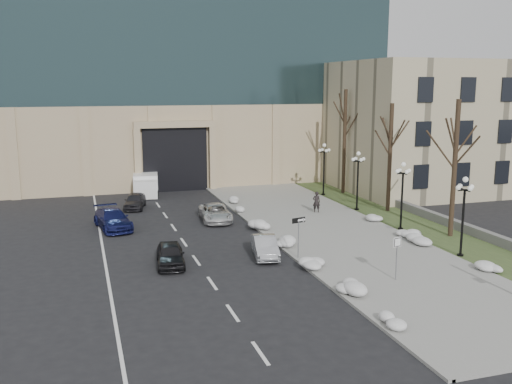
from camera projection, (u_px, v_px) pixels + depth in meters
ground at (387, 313)px, 25.10m from camera, size 160.00×160.00×0.00m
sidewalk at (327, 230)px, 39.25m from camera, size 9.00×40.00×0.12m
curb at (266, 235)px, 37.93m from camera, size 0.30×40.00×0.14m
grass_strip at (410, 223)px, 41.16m from camera, size 4.00×40.00×0.10m
stone_wall at (419, 211)px, 43.56m from camera, size 0.50×30.00×0.70m
office_tower at (172, 4)px, 61.96m from camera, size 40.00×24.70×36.00m
classical_building at (441, 124)px, 56.68m from camera, size 22.00×18.12×12.00m
car_a at (170, 254)px, 31.57m from camera, size 1.90×3.87×1.27m
car_b at (265, 247)px, 33.16m from camera, size 1.96×3.88×1.22m
car_c at (113, 219)px, 39.59m from camera, size 2.74×5.05×1.39m
car_d at (215, 213)px, 41.91m from camera, size 2.39×4.62×1.25m
car_e at (135, 201)px, 46.16m from camera, size 2.32×3.98×1.27m
pedestrian at (316, 202)px, 44.21m from camera, size 0.67×0.51×1.64m
box_truck at (146, 184)px, 52.19m from camera, size 2.85×6.35×1.95m
one_way_sign at (301, 225)px, 32.35m from camera, size 0.94×0.34×2.50m
keep_sign at (397, 249)px, 28.71m from camera, size 0.50×0.15×2.36m
snow_clump_a at (393, 321)px, 23.48m from camera, size 1.10×1.60×0.36m
snow_clump_b at (353, 289)px, 27.21m from camera, size 1.10×1.60×0.36m
snow_clump_c at (313, 264)px, 30.93m from camera, size 1.10×1.60×0.36m
snow_clump_d at (285, 243)px, 35.08m from camera, size 1.10×1.60×0.36m
snow_clump_e at (261, 226)px, 39.33m from camera, size 1.10×1.60×0.36m
snow_clump_f at (243, 211)px, 44.11m from camera, size 1.10×1.60×0.36m
snow_clump_g at (230, 200)px, 47.96m from camera, size 1.10×1.60×0.36m
snow_clump_h at (483, 267)px, 30.51m from camera, size 1.10×1.60×0.36m
snow_clump_i at (421, 241)px, 35.53m from camera, size 1.10×1.60×0.36m
snow_clump_j at (371, 218)px, 41.55m from camera, size 1.10×1.60×0.36m
snow_clump_k at (411, 234)px, 37.21m from camera, size 1.10×1.60×0.36m
lamppost_a at (464, 206)px, 32.59m from camera, size 1.18×1.18×4.76m
lamppost_b at (402, 187)px, 38.69m from camera, size 1.18×1.18×4.76m
lamppost_c at (358, 173)px, 44.79m from camera, size 1.18×1.18×4.76m
lamppost_d at (324, 162)px, 50.88m from camera, size 1.18×1.18×4.76m
tree_near at (456, 149)px, 36.48m from camera, size 3.20×3.20×9.00m
tree_mid at (391, 142)px, 44.04m from camera, size 3.20×3.20×8.50m
tree_far at (345, 127)px, 51.43m from camera, size 3.20×3.20×9.50m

